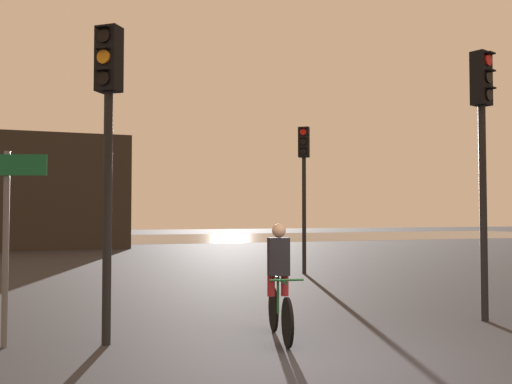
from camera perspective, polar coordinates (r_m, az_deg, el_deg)
name	(u,v)px	position (r m, az deg, el deg)	size (l,w,h in m)	color
ground_plane	(360,370)	(6.82, 10.36, -17.11)	(120.00, 120.00, 0.00)	#28282D
water_strip	(106,239)	(41.68, -14.77, -4.58)	(80.00, 16.00, 0.01)	slate
traffic_light_far_right	(304,171)	(16.97, 4.81, 2.07)	(0.40, 0.42, 4.35)	black
traffic_light_near_left	(108,122)	(8.09, -14.57, 6.80)	(0.41, 0.42, 4.33)	black
traffic_light_near_right	(482,133)	(10.25, 21.69, 5.49)	(0.38, 0.40, 4.47)	black
direction_sign_post	(6,219)	(8.28, -23.76, -2.45)	(1.05, 0.37, 2.60)	slate
cyclist	(279,280)	(8.21, 2.32, -8.78)	(0.50, 1.69, 1.62)	black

